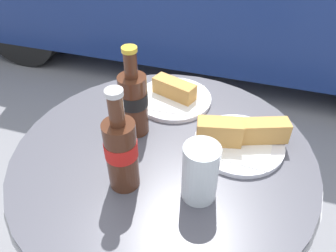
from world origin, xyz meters
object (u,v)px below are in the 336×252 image
Objects in this scene: bistro_table at (164,203)px; cola_bottle_right at (133,101)px; drinking_glass at (200,174)px; cola_bottle_left at (121,151)px; lunch_plate_near at (239,138)px; lunch_plate_far at (174,96)px.

cola_bottle_right is (-0.09, 0.05, 0.28)m from bistro_table.
bistro_table is 5.98× the size of drinking_glass.
lunch_plate_near is at bearing 41.43° from cola_bottle_left.
cola_bottle_left is at bearing -75.89° from cola_bottle_right.
lunch_plate_far is (0.01, 0.32, -0.08)m from cola_bottle_left.
cola_bottle_left is 1.10× the size of lunch_plate_far.
cola_bottle_right is 0.26m from lunch_plate_near.
lunch_plate_far is (-0.14, 0.30, -0.04)m from drinking_glass.
lunch_plate_near is at bearing 24.52° from bistro_table.
drinking_glass reaches higher than lunch_plate_near.
drinking_glass is at bearing -108.52° from lunch_plate_near.
cola_bottle_left is 0.33m from lunch_plate_far.
cola_bottle_left reaches higher than cola_bottle_right.
bistro_table is at bearing -30.70° from cola_bottle_right.
drinking_glass is 0.59× the size of lunch_plate_near.
lunch_plate_far is (-0.04, 0.21, 0.21)m from bistro_table.
drinking_glass is at bearing -37.44° from cola_bottle_right.
cola_bottle_right reaches higher than bistro_table.
drinking_glass reaches higher than lunch_plate_far.
cola_bottle_left reaches higher than lunch_plate_near.
cola_bottle_right is 0.18m from lunch_plate_far.
cola_bottle_left is at bearing -113.49° from bistro_table.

